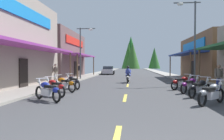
{
  "coord_description": "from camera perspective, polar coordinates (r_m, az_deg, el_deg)",
  "views": [
    {
      "loc": [
        0.35,
        -2.43,
        1.68
      ],
      "look_at": [
        -2.06,
        22.51,
        1.03
      ],
      "focal_mm": 33.45,
      "sensor_mm": 36.0,
      "label": 1
    }
  ],
  "objects": [
    {
      "name": "motorcycle_parked_left_2",
      "position": [
        13.28,
        -13.04,
        -3.69
      ],
      "size": [
        1.9,
        1.17,
        1.04
      ],
      "rotation": [
        0.0,
        0.0,
        2.61
      ],
      "color": "black",
      "rests_on": "ground"
    },
    {
      "name": "storefront_left_far",
      "position": [
        29.53,
        -17.56,
        4.01
      ],
      "size": [
        9.84,
        11.25,
        6.02
      ],
      "color": "brown",
      "rests_on": "ground"
    },
    {
      "name": "ground",
      "position": [
        36.91,
        4.97,
        -1.2
      ],
      "size": [
        9.85,
        98.86,
        0.1
      ],
      "primitive_type": "cube",
      "color": "#424244"
    },
    {
      "name": "centerline_dashes",
      "position": [
        38.59,
        4.99,
        -1.0
      ],
      "size": [
        0.16,
        72.04,
        0.01
      ],
      "color": "#E0C64C",
      "rests_on": "ground"
    },
    {
      "name": "pedestrian_browsing",
      "position": [
        27.3,
        -9.08,
        0.12
      ],
      "size": [
        0.56,
        0.31,
        1.77
      ],
      "rotation": [
        0.0,
        0.0,
        4.87
      ],
      "color": "#B2A599",
      "rests_on": "ground"
    },
    {
      "name": "pedestrian_by_shop",
      "position": [
        20.02,
        -15.22,
        -0.45
      ],
      "size": [
        0.57,
        0.28,
        1.75
      ],
      "rotation": [
        0.0,
        0.0,
        4.65
      ],
      "color": "#B2A599",
      "rests_on": "ground"
    },
    {
      "name": "pedestrian_waiting",
      "position": [
        13.94,
        27.15,
        -1.59
      ],
      "size": [
        0.54,
        0.36,
        1.67
      ],
      "rotation": [
        0.0,
        0.0,
        5.05
      ],
      "color": "#333F8C",
      "rests_on": "ground"
    },
    {
      "name": "sidewalk_left",
      "position": [
        37.45,
        -4.36,
        -0.99
      ],
      "size": [
        2.29,
        98.86,
        0.12
      ],
      "primitive_type": "cube",
      "color": "gray",
      "rests_on": "ground"
    },
    {
      "name": "treeline_backdrop",
      "position": [
        89.78,
        5.86,
        4.27
      ],
      "size": [
        16.27,
        11.7,
        13.99
      ],
      "color": "#306023",
      "rests_on": "ground"
    },
    {
      "name": "sidewalk_right",
      "position": [
        37.34,
        14.33,
        -1.04
      ],
      "size": [
        2.29,
        98.86,
        0.12
      ],
      "primitive_type": "cube",
      "color": "#9E9991",
      "rests_on": "ground"
    },
    {
      "name": "parked_car_curbside",
      "position": [
        35.74,
        -1.03,
        -0.1
      ],
      "size": [
        2.2,
        4.37,
        1.4
      ],
      "rotation": [
        0.0,
        0.0,
        1.61
      ],
      "color": "silver",
      "rests_on": "ground"
    },
    {
      "name": "motorcycle_parked_right_3",
      "position": [
        14.73,
        18.63,
        -3.22
      ],
      "size": [
        1.79,
        1.34,
        1.04
      ],
      "rotation": [
        0.0,
        0.0,
        0.63
      ],
      "color": "black",
      "rests_on": "ground"
    },
    {
      "name": "motorcycle_parked_left_3",
      "position": [
        14.76,
        -10.72,
        -3.16
      ],
      "size": [
        1.51,
        1.65,
        1.04
      ],
      "rotation": [
        0.0,
        0.0,
        2.31
      ],
      "color": "black",
      "rests_on": "ground"
    },
    {
      "name": "motorcycle_parked_left_1",
      "position": [
        11.55,
        -15.43,
        -4.48
      ],
      "size": [
        1.7,
        1.46,
        1.04
      ],
      "rotation": [
        0.0,
        0.0,
        2.44
      ],
      "color": "black",
      "rests_on": "ground"
    },
    {
      "name": "motorcycle_parked_right_1",
      "position": [
        11.72,
        22.89,
        -4.46
      ],
      "size": [
        1.62,
        1.55,
        1.04
      ],
      "rotation": [
        0.0,
        0.0,
        0.76
      ],
      "color": "black",
      "rests_on": "ground"
    },
    {
      "name": "motorcycle_parked_right_0",
      "position": [
        9.7,
        25.52,
        -5.71
      ],
      "size": [
        1.63,
        1.54,
        1.04
      ],
      "rotation": [
        0.0,
        0.0,
        0.75
      ],
      "color": "black",
      "rests_on": "ground"
    },
    {
      "name": "motorcycle_parked_left_0",
      "position": [
        10.12,
        -17.18,
        -5.33
      ],
      "size": [
        1.78,
        1.36,
        1.04
      ],
      "rotation": [
        0.0,
        0.0,
        2.5
      ],
      "color": "black",
      "rests_on": "ground"
    },
    {
      "name": "storefront_right_far",
      "position": [
        26.52,
        27.78,
        3.04
      ],
      "size": [
        8.21,
        11.71,
        4.94
      ],
      "color": "brown",
      "rests_on": "ground"
    },
    {
      "name": "streetlamp_right",
      "position": [
        18.02,
        20.83,
        9.81
      ],
      "size": [
        2.08,
        0.3,
        6.71
      ],
      "color": "#474C51",
      "rests_on": "ground"
    },
    {
      "name": "streetlamp_left",
      "position": [
        23.24,
        -7.86,
        6.63
      ],
      "size": [
        2.08,
        0.3,
        5.72
      ],
      "color": "#474C51",
      "rests_on": "ground"
    },
    {
      "name": "rider_cruising_lead",
      "position": [
        19.29,
        4.42,
        -1.56
      ],
      "size": [
        0.6,
        2.14,
        1.57
      ],
      "rotation": [
        0.0,
        0.0,
        1.52
      ],
      "color": "black",
      "rests_on": "ground"
    },
    {
      "name": "motorcycle_parked_right_2",
      "position": [
        13.13,
        20.65,
        -3.81
      ],
      "size": [
        1.58,
        1.59,
        1.04
      ],
      "rotation": [
        0.0,
        0.0,
        0.79
      ],
      "color": "black",
      "rests_on": "ground"
    }
  ]
}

